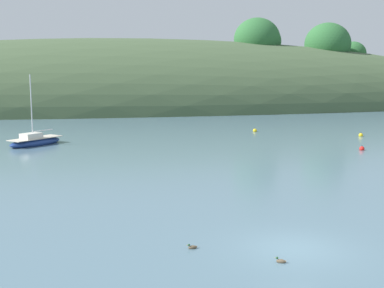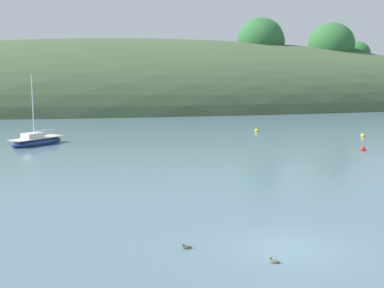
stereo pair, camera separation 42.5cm
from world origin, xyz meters
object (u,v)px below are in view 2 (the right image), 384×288
mooring_buoy_inner (363,149)px  duck_trailing (275,261)px  mooring_buoy_channel (363,135)px  mooring_buoy_outer (257,131)px  sailboat_cream_ketch (36,141)px  duck_lone_right (187,247)px

mooring_buoy_inner → duck_trailing: mooring_buoy_inner is taller
mooring_buoy_channel → mooring_buoy_outer: bearing=148.2°
sailboat_cream_ketch → duck_lone_right: 30.51m
sailboat_cream_ketch → mooring_buoy_inner: size_ratio=12.26×
sailboat_cream_ketch → duck_lone_right: size_ratio=15.58×
mooring_buoy_inner → mooring_buoy_outer: size_ratio=1.00×
mooring_buoy_outer → mooring_buoy_channel: same height
mooring_buoy_channel → duck_trailing: (-20.82, -30.82, -0.07)m
sailboat_cream_ketch → mooring_buoy_outer: bearing=13.3°
mooring_buoy_inner → mooring_buoy_outer: bearing=109.2°
duck_lone_right → mooring_buoy_channel: bearing=50.6°
mooring_buoy_outer → duck_lone_right: size_ratio=1.27×
mooring_buoy_inner → mooring_buoy_outer: same height
sailboat_cream_ketch → mooring_buoy_inner: 29.13m
mooring_buoy_outer → duck_trailing: mooring_buoy_outer is taller
mooring_buoy_inner → mooring_buoy_channel: 9.38m
mooring_buoy_inner → duck_lone_right: (-19.08, -20.59, -0.07)m
duck_trailing → duck_lone_right: bearing=144.3°
duck_trailing → duck_lone_right: size_ratio=0.94×
sailboat_cream_ketch → duck_lone_right: bearing=-73.4°
mooring_buoy_inner → sailboat_cream_ketch: bearing=162.7°
mooring_buoy_outer → mooring_buoy_channel: bearing=-31.8°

